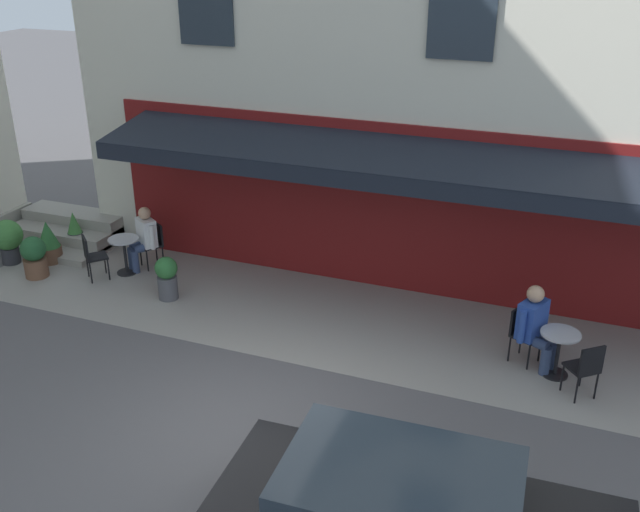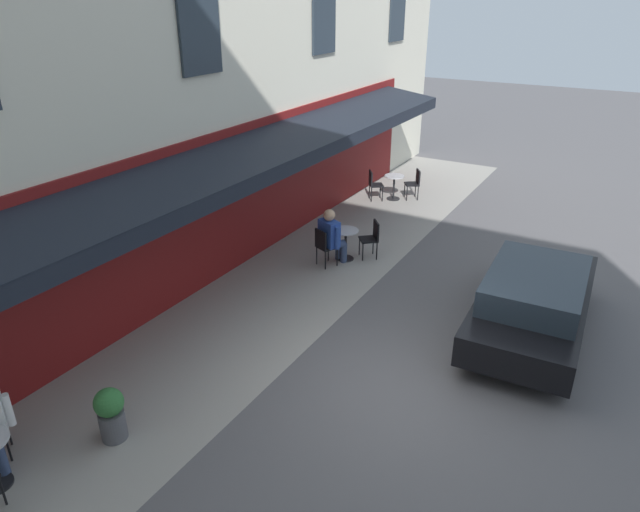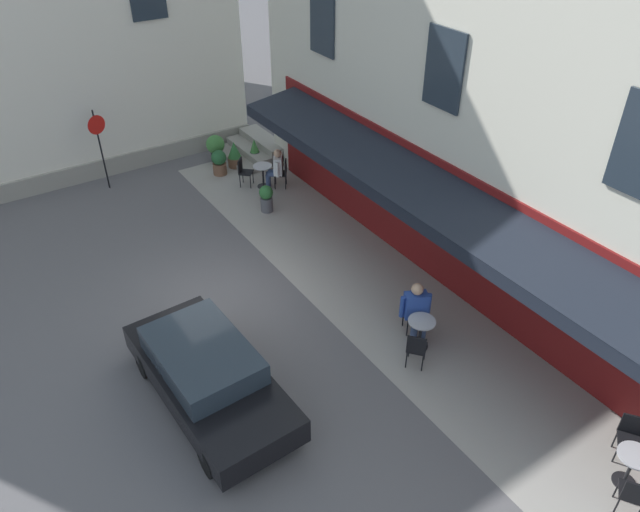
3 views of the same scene
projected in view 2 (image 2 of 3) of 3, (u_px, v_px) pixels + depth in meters
name	position (u px, v px, depth m)	size (l,w,h in m)	color
ground_plane	(395.00, 387.00, 9.17)	(70.00, 70.00, 0.00)	#565456
sidewalk_cafe_terrace	(316.00, 265.00, 13.26)	(20.50, 3.20, 0.01)	gray
cafe_table_mid_terrace	(394.00, 184.00, 17.27)	(0.60, 0.60, 0.75)	black
cafe_chair_black_under_awning	(415.00, 182.00, 17.29)	(0.56, 0.56, 0.91)	black
cafe_chair_black_corner_left	(374.00, 183.00, 17.18)	(0.56, 0.56, 0.91)	black
cafe_table_streetside	(346.00, 240.00, 13.36)	(0.60, 0.60, 0.75)	black
cafe_chair_black_kerbside	(372.00, 236.00, 13.44)	(0.56, 0.56, 0.91)	black
cafe_chair_black_near_door	(324.00, 244.00, 13.00)	(0.53, 0.53, 0.91)	black
seated_companion_in_blue	(332.00, 235.00, 13.04)	(0.68, 0.66, 1.37)	navy
potted_plant_by_steps	(111.00, 413.00, 7.95)	(0.42, 0.42, 0.84)	#4C4C51
parked_car_black	(534.00, 300.00, 10.33)	(4.37, 1.98, 1.33)	black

